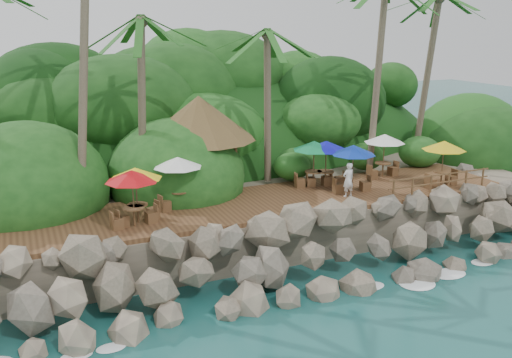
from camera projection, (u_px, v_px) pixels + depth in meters
name	position (u px, v px, depth m)	size (l,w,h in m)	color
ground	(318.00, 303.00, 21.29)	(140.00, 140.00, 0.00)	#19514F
land_base	(193.00, 176.00, 35.16)	(32.00, 25.20, 2.10)	gray
jungle_hill	(164.00, 166.00, 42.07)	(44.80, 28.00, 15.40)	#143811
seawall	(295.00, 256.00, 22.75)	(29.00, 4.00, 2.30)	gray
terrace	(256.00, 204.00, 26.01)	(26.00, 5.00, 0.20)	brown
jungle_foliage	(198.00, 196.00, 34.55)	(44.00, 16.00, 12.00)	#143811
foam_line	(315.00, 299.00, 21.55)	(25.20, 0.80, 0.06)	white
palapa	(199.00, 118.00, 27.76)	(5.70, 5.70, 4.60)	brown
dining_clusters	(263.00, 159.00, 25.78)	(23.70, 4.86, 2.36)	brown
railing	(440.00, 182.00, 27.11)	(6.10, 0.10, 1.00)	brown
waiter	(348.00, 180.00, 26.54)	(0.61, 0.40, 1.68)	white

